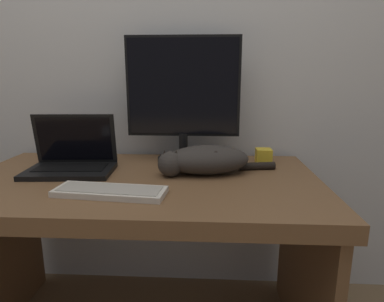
% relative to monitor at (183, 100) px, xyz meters
% --- Properties ---
extents(wall_back, '(6.40, 0.06, 2.60)m').
position_rel_monitor_xyz_m(wall_back, '(-0.15, 0.18, 0.29)').
color(wall_back, silver).
rests_on(wall_back, ground_plane).
extents(desk, '(1.39, 0.76, 0.73)m').
position_rel_monitor_xyz_m(desk, '(-0.15, -0.26, -0.44)').
color(desk, brown).
rests_on(desk, ground_plane).
extents(monitor, '(0.51, 0.24, 0.56)m').
position_rel_monitor_xyz_m(monitor, '(0.00, 0.00, 0.00)').
color(monitor, black).
rests_on(monitor, desk).
extents(laptop, '(0.36, 0.24, 0.23)m').
position_rel_monitor_xyz_m(laptop, '(-0.45, -0.19, -0.24)').
color(laptop, black).
rests_on(laptop, desk).
extents(external_keyboard, '(0.38, 0.16, 0.02)m').
position_rel_monitor_xyz_m(external_keyboard, '(-0.21, -0.45, -0.27)').
color(external_keyboard, beige).
rests_on(external_keyboard, desk).
extents(cat, '(0.48, 0.23, 0.12)m').
position_rel_monitor_xyz_m(cat, '(0.10, -0.19, -0.23)').
color(cat, '#332D28').
rests_on(cat, desk).
extents(small_toy, '(0.07, 0.07, 0.07)m').
position_rel_monitor_xyz_m(small_toy, '(0.37, -0.02, -0.25)').
color(small_toy, gold).
rests_on(small_toy, desk).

